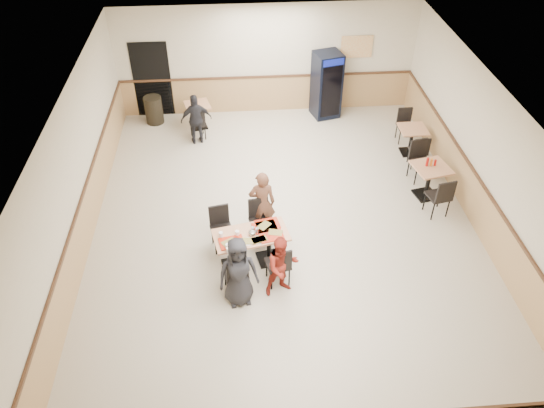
{
  "coord_description": "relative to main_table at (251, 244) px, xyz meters",
  "views": [
    {
      "loc": [
        -0.92,
        -8.41,
        7.41
      ],
      "look_at": [
        -0.29,
        -0.5,
        0.99
      ],
      "focal_mm": 35.0,
      "sensor_mm": 36.0,
      "label": 1
    }
  ],
  "objects": [
    {
      "name": "diner_woman_left",
      "position": [
        -0.27,
        -0.92,
        0.22
      ],
      "size": [
        0.77,
        0.57,
        1.44
      ],
      "primitive_type": "imported",
      "rotation": [
        0.0,
        0.0,
        0.17
      ],
      "color": "black",
      "rests_on": "ground"
    },
    {
      "name": "side_table_far_chair_south",
      "position": [
        4.15,
        3.02,
        -0.05
      ],
      "size": [
        0.42,
        0.42,
        0.89
      ],
      "primitive_type": null,
      "rotation": [
        0.0,
        0.0,
        3.15
      ],
      "color": "black",
      "rests_on": "ground"
    },
    {
      "name": "diner_woman_right",
      "position": [
        0.51,
        -0.76,
        0.14
      ],
      "size": [
        0.73,
        0.64,
        1.27
      ],
      "primitive_type": "imported",
      "rotation": [
        0.0,
        0.0,
        0.3
      ],
      "color": "maroon",
      "rests_on": "ground"
    },
    {
      "name": "main_chairs",
      "position": [
        -0.05,
        -0.01,
        -0.02
      ],
      "size": [
        1.54,
        1.85,
        0.95
      ],
      "rotation": [
        0.0,
        0.0,
        0.2
      ],
      "color": "black",
      "rests_on": "ground"
    },
    {
      "name": "side_table_near",
      "position": [
        4.03,
        1.83,
        0.03
      ],
      "size": [
        0.87,
        0.87,
        0.79
      ],
      "rotation": [
        0.0,
        0.0,
        0.21
      ],
      "color": "black",
      "rests_on": "ground"
    },
    {
      "name": "side_table_far",
      "position": [
        4.15,
        3.58,
        -0.03
      ],
      "size": [
        0.66,
        0.66,
        0.7
      ],
      "rotation": [
        0.0,
        0.0,
        0.01
      ],
      "color": "black",
      "rests_on": "ground"
    },
    {
      "name": "back_table",
      "position": [
        -1.17,
        5.27,
        -0.05
      ],
      "size": [
        0.77,
        0.77,
        0.68
      ],
      "rotation": [
        0.0,
        0.0,
        0.24
      ],
      "color": "black",
      "rests_on": "ground"
    },
    {
      "name": "lone_diner",
      "position": [
        -1.17,
        4.5,
        0.17
      ],
      "size": [
        0.83,
        0.47,
        1.34
      ],
      "primitive_type": "imported",
      "rotation": [
        0.0,
        0.0,
        3.33
      ],
      "color": "black",
      "rests_on": "ground"
    },
    {
      "name": "tabletop_clutter",
      "position": [
        0.05,
        -0.04,
        0.27
      ],
      "size": [
        1.24,
        0.94,
        0.12
      ],
      "rotation": [
        0.0,
        0.0,
        0.2
      ],
      "color": "red",
      "rests_on": "main_table"
    },
    {
      "name": "back_table_chair_lone",
      "position": [
        -1.17,
        4.73,
        -0.07
      ],
      "size": [
        0.48,
        0.48,
        0.86
      ],
      "primitive_type": null,
      "rotation": [
        0.0,
        0.0,
        3.38
      ],
      "color": "black",
      "rests_on": "ground"
    },
    {
      "name": "side_table_near_chair_north",
      "position": [
        4.03,
        2.46,
        0.0
      ],
      "size": [
        0.55,
        0.55,
        1.0
      ],
      "primitive_type": null,
      "rotation": [
        0.0,
        0.0,
        0.21
      ],
      "color": "black",
      "rests_on": "ground"
    },
    {
      "name": "main_table",
      "position": [
        0.0,
        0.0,
        0.0
      ],
      "size": [
        1.51,
        0.97,
        0.75
      ],
      "rotation": [
        0.0,
        0.0,
        0.2
      ],
      "color": "black",
      "rests_on": "ground"
    },
    {
      "name": "room_shell",
      "position": [
        2.51,
        3.61,
        0.08
      ],
      "size": [
        10.0,
        10.0,
        10.0
      ],
      "color": "silver",
      "rests_on": "ground"
    },
    {
      "name": "pepsi_cooler",
      "position": [
        2.32,
        5.66,
        0.41
      ],
      "size": [
        0.83,
        0.83,
        1.81
      ],
      "rotation": [
        0.0,
        0.0,
        0.25
      ],
      "color": "black",
      "rests_on": "ground"
    },
    {
      "name": "condiment_caddy",
      "position": [
        4.0,
        1.88,
        0.38
      ],
      "size": [
        0.23,
        0.06,
        0.2
      ],
      "color": "#A8100C",
      "rests_on": "side_table_near"
    },
    {
      "name": "side_table_far_chair_north",
      "position": [
        4.15,
        4.14,
        -0.05
      ],
      "size": [
        0.42,
        0.42,
        0.89
      ],
      "primitive_type": null,
      "rotation": [
        0.0,
        0.0,
        0.01
      ],
      "color": "black",
      "rests_on": "ground"
    },
    {
      "name": "trash_bin",
      "position": [
        -2.37,
        5.62,
        -0.12
      ],
      "size": [
        0.48,
        0.48,
        0.75
      ],
      "primitive_type": "cylinder",
      "color": "black",
      "rests_on": "ground"
    },
    {
      "name": "ground",
      "position": [
        0.73,
        1.07,
        -0.5
      ],
      "size": [
        10.0,
        10.0,
        0.0
      ],
      "primitive_type": "plane",
      "color": "beige",
      "rests_on": "ground"
    },
    {
      "name": "side_table_near_chair_south",
      "position": [
        4.03,
        1.2,
        0.0
      ],
      "size": [
        0.55,
        0.55,
        1.0
      ],
      "primitive_type": null,
      "rotation": [
        0.0,
        0.0,
        3.35
      ],
      "color": "black",
      "rests_on": "ground"
    },
    {
      "name": "diner_man_opposite",
      "position": [
        0.27,
        0.92,
        0.24
      ],
      "size": [
        0.55,
        0.37,
        1.48
      ],
      "primitive_type": "imported",
      "rotation": [
        0.0,
        0.0,
        3.16
      ],
      "color": "brown",
      "rests_on": "ground"
    }
  ]
}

